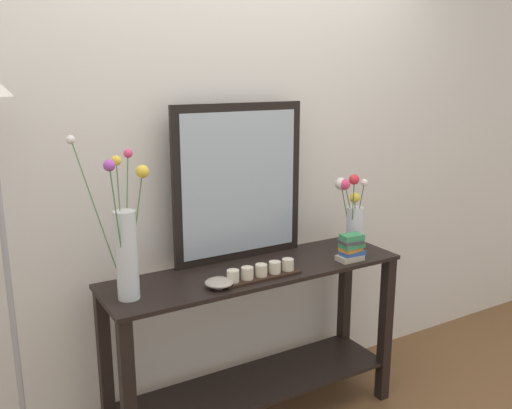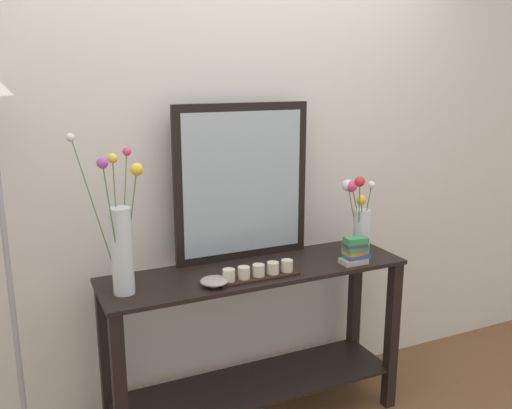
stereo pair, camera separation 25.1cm
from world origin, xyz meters
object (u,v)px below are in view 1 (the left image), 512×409
at_px(floor_lamp, 2,223).
at_px(candle_tray, 261,272).
at_px(mirror_leaning, 239,183).
at_px(console_table, 256,330).
at_px(book_stack, 351,248).
at_px(tall_vase_left, 126,244).
at_px(decorative_bowl, 219,283).
at_px(vase_right, 353,216).

bearing_deg(floor_lamp, candle_tray, -10.90).
xyz_separation_m(mirror_leaning, candle_tray, (-0.05, -0.30, -0.36)).
height_order(console_table, candle_tray, candle_tray).
distance_m(candle_tray, book_stack, 0.52).
relative_size(tall_vase_left, candle_tray, 1.74).
distance_m(tall_vase_left, decorative_bowl, 0.45).
bearing_deg(tall_vase_left, mirror_leaning, 17.89).
bearing_deg(mirror_leaning, book_stack, -33.50).
distance_m(console_table, tall_vase_left, 0.85).
relative_size(candle_tray, floor_lamp, 0.22).
bearing_deg(decorative_bowl, tall_vase_left, 166.83).
height_order(candle_tray, decorative_bowl, candle_tray).
bearing_deg(mirror_leaning, floor_lamp, -174.99).
xyz_separation_m(mirror_leaning, floor_lamp, (-1.09, -0.10, -0.03)).
height_order(mirror_leaning, decorative_bowl, mirror_leaning).
xyz_separation_m(tall_vase_left, candle_tray, (0.60, -0.09, -0.21)).
bearing_deg(decorative_bowl, console_table, 24.75).
height_order(candle_tray, floor_lamp, floor_lamp).
bearing_deg(console_table, decorative_bowl, -155.25).
bearing_deg(floor_lamp, tall_vase_left, -14.36).
bearing_deg(decorative_bowl, candle_tray, 0.53).
height_order(vase_right, book_stack, vase_right).
xyz_separation_m(console_table, candle_tray, (-0.04, -0.12, 0.35)).
xyz_separation_m(vase_right, book_stack, (-0.12, -0.13, -0.12)).
xyz_separation_m(tall_vase_left, vase_right, (1.24, 0.03, -0.05)).
distance_m(candle_tray, floor_lamp, 1.11).
bearing_deg(candle_tray, mirror_leaning, 80.52).
relative_size(console_table, book_stack, 10.42).
xyz_separation_m(vase_right, floor_lamp, (-1.68, 0.09, 0.18)).
bearing_deg(mirror_leaning, candle_tray, -99.48).
height_order(mirror_leaning, floor_lamp, floor_lamp).
bearing_deg(book_stack, tall_vase_left, 174.77).
relative_size(console_table, decorative_bowl, 11.59).
bearing_deg(console_table, floor_lamp, 175.62).
distance_m(tall_vase_left, book_stack, 1.14).
distance_m(mirror_leaning, candle_tray, 0.47).
bearing_deg(decorative_bowl, mirror_leaning, 48.14).
height_order(console_table, floor_lamp, floor_lamp).
relative_size(tall_vase_left, floor_lamp, 0.38).
distance_m(tall_vase_left, floor_lamp, 0.48).
height_order(book_stack, floor_lamp, floor_lamp).
bearing_deg(vase_right, candle_tray, -169.72).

